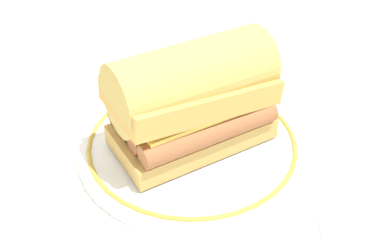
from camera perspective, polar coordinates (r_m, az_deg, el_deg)
name	(u,v)px	position (r m, az deg, el deg)	size (l,w,h in m)	color
ground_plane	(190,156)	(0.58, -0.20, -4.33)	(1.50, 1.50, 0.00)	white
plate	(192,144)	(0.58, 0.00, -2.91)	(0.28, 0.28, 0.01)	white
sausage_sandwich	(192,97)	(0.54, 0.00, 2.85)	(0.21, 0.17, 0.13)	tan
drinking_glass	(5,151)	(0.56, -21.66, -3.51)	(0.06, 0.06, 0.11)	silver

